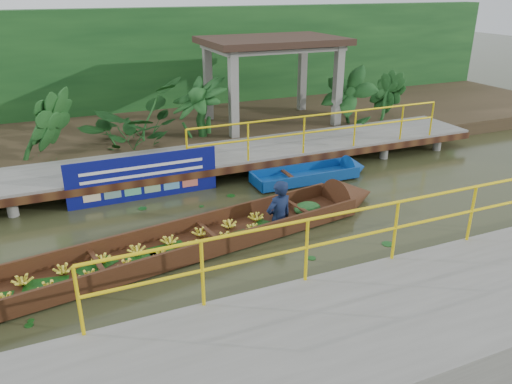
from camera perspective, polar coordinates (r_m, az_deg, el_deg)
name	(u,v)px	position (r m, az deg, el deg)	size (l,w,h in m)	color
ground	(268,226)	(10.67, 1.42, -3.87)	(80.00, 80.00, 0.00)	#2E3219
land_strip	(176,129)	(17.26, -9.14, 7.13)	(30.00, 8.00, 0.45)	#2E2517
far_dock	(216,157)	(13.45, -4.62, 4.00)	(16.00, 2.06, 1.66)	slate
near_dock	(449,312)	(8.07, 21.22, -12.69)	(18.00, 2.40, 1.73)	slate
pavilion	(272,50)	(16.64, 1.83, 15.94)	(4.40, 3.00, 3.00)	slate
foliage_backdrop	(155,65)	(19.28, -11.45, 14.00)	(30.00, 0.80, 4.00)	#133D18
vendor_boat	(172,243)	(9.61, -9.57, -5.80)	(10.92, 2.71, 2.27)	#371E0F
moored_blue_boat	(331,172)	(13.42, 8.55, 2.24)	(3.27, 0.90, 0.78)	navy
blue_banner	(144,177)	(12.06, -12.70, 1.65)	(3.55, 0.04, 1.11)	navy
tropical_plants	(194,112)	(14.94, -7.08, 9.09)	(14.36, 1.36, 1.70)	#133D18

